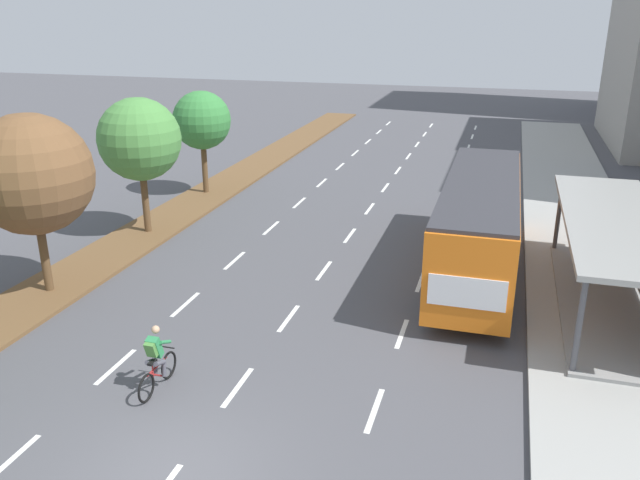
% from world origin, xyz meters
% --- Properties ---
extents(ground_plane, '(140.00, 140.00, 0.00)m').
position_xyz_m(ground_plane, '(0.00, 0.00, 0.00)').
color(ground_plane, '#4C4C51').
extents(median_strip, '(2.60, 52.00, 0.12)m').
position_xyz_m(median_strip, '(-8.30, 20.00, 0.06)').
color(median_strip, brown).
rests_on(median_strip, ground).
extents(sidewalk_right, '(4.50, 52.00, 0.15)m').
position_xyz_m(sidewalk_right, '(9.25, 20.00, 0.07)').
color(sidewalk_right, '#9E9E99').
rests_on(sidewalk_right, ground).
extents(lane_divider_left, '(0.14, 49.12, 0.01)m').
position_xyz_m(lane_divider_left, '(-3.50, 19.06, 0.00)').
color(lane_divider_left, white).
rests_on(lane_divider_left, ground).
extents(lane_divider_center, '(0.14, 49.12, 0.01)m').
position_xyz_m(lane_divider_center, '(0.00, 19.06, 0.00)').
color(lane_divider_center, white).
rests_on(lane_divider_center, ground).
extents(lane_divider_right, '(0.14, 49.12, 0.01)m').
position_xyz_m(lane_divider_right, '(3.50, 19.06, 0.00)').
color(lane_divider_right, white).
rests_on(lane_divider_right, ground).
extents(bus_shelter, '(2.90, 10.08, 2.86)m').
position_xyz_m(bus_shelter, '(9.53, 10.70, 1.87)').
color(bus_shelter, gray).
rests_on(bus_shelter, sidewalk_right).
extents(bus, '(2.54, 11.29, 3.37)m').
position_xyz_m(bus, '(5.25, 12.61, 2.07)').
color(bus, orange).
rests_on(bus, ground).
extents(cyclist, '(0.46, 1.82, 1.71)m').
position_xyz_m(cyclist, '(-1.86, 2.68, 0.79)').
color(cyclist, black).
rests_on(cyclist, ground).
extents(median_tree_second, '(3.83, 3.83, 5.85)m').
position_xyz_m(median_tree_second, '(-8.27, 6.79, 4.05)').
color(median_tree_second, brown).
rests_on(median_tree_second, median_strip).
extents(median_tree_third, '(3.33, 3.33, 5.54)m').
position_xyz_m(median_tree_third, '(-8.21, 13.00, 3.99)').
color(median_tree_third, brown).
rests_on(median_tree_third, median_strip).
extents(median_tree_fourth, '(2.85, 2.85, 5.07)m').
position_xyz_m(median_tree_fourth, '(-8.54, 19.21, 3.74)').
color(median_tree_fourth, brown).
rests_on(median_tree_fourth, median_strip).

